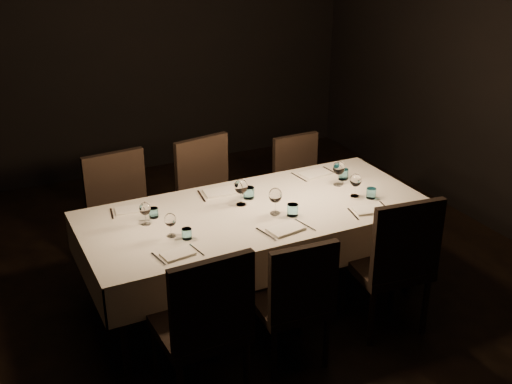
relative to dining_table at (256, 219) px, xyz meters
name	(u,v)px	position (x,y,z in m)	size (l,w,h in m)	color
room	(256,111)	(0.00, 0.00, 0.81)	(5.01, 6.01, 3.01)	black
dining_table	(256,219)	(0.00, 0.00, 0.00)	(2.52, 1.12, 0.76)	black
chair_near_left	(204,322)	(-0.75, -0.86, -0.12)	(0.52, 0.52, 1.05)	black
place_setting_near_left	(176,233)	(-0.68, -0.22, 0.14)	(0.31, 0.39, 0.17)	silver
chair_near_center	(295,297)	(-0.12, -0.81, -0.17)	(0.48, 0.48, 0.94)	black
place_setting_near_center	(282,209)	(0.10, -0.22, 0.15)	(0.37, 0.42, 0.20)	silver
chair_near_right	(394,259)	(0.68, -0.76, -0.12)	(0.56, 0.56, 1.05)	black
place_setting_near_right	(363,192)	(0.78, -0.22, 0.15)	(0.34, 0.40, 0.18)	silver
chair_far_left	(123,213)	(-0.79, 0.77, -0.13)	(0.53, 0.53, 1.03)	black
place_setting_far_left	(142,210)	(-0.78, 0.22, 0.14)	(0.31, 0.39, 0.17)	silver
chair_far_center	(211,195)	(-0.04, 0.79, -0.12)	(0.58, 0.58, 1.03)	black
place_setting_far_center	(236,190)	(-0.06, 0.22, 0.15)	(0.38, 0.42, 0.20)	silver
chair_far_right	(301,182)	(0.84, 0.81, -0.18)	(0.45, 0.45, 0.92)	black
place_setting_far_right	(332,171)	(0.78, 0.22, 0.15)	(0.37, 0.42, 0.20)	silver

